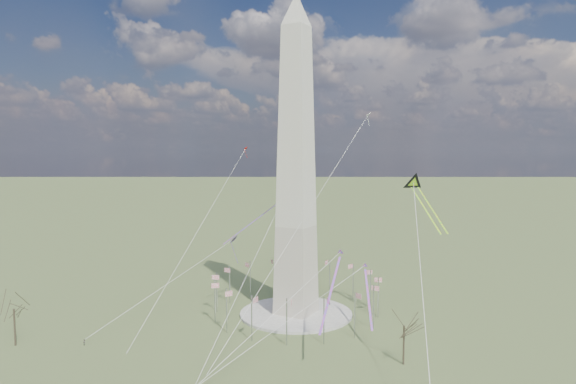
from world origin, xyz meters
The scene contains 14 objects.
ground centered at (0.00, 0.00, 0.00)m, with size 2000.00×2000.00×0.00m, color #4D592C.
plaza centered at (0.00, 0.00, 0.40)m, with size 36.00×36.00×0.80m, color beige.
washington_monument centered at (0.00, 0.00, 47.95)m, with size 15.56×15.56×100.00m.
flagpole_ring centered at (0.00, 0.00, 7.27)m, with size 54.40×54.40×13.00m.
tree_near centered at (41.20, -20.76, 10.48)m, with size 8.40×8.40×14.70m.
tree_far centered at (-54.25, -59.79, 10.82)m, with size 8.68×8.68×15.19m.
person_west centered at (-38.10, -50.51, 0.79)m, with size 0.77×0.60×1.59m, color gray.
kite_delta_black centered at (35.50, 8.15, 42.21)m, with size 16.54×16.83×15.83m.
kite_diamond_purple centered at (-29.58, 7.78, 19.76)m, with size 1.96×3.21×10.27m.
kite_streamer_left centered at (21.94, -19.80, 19.05)m, with size 6.13×23.87×16.54m.
kite_streamer_mid centered at (-13.28, 1.80, 31.84)m, with size 13.34×19.50×15.39m.
kite_streamer_right centered at (25.14, -3.16, 12.97)m, with size 10.21×18.91×14.08m.
kite_small_red centered at (-45.80, 40.21, 52.93)m, with size 1.44×2.22×4.86m.
kite_small_white centered at (6.16, 47.39, 65.84)m, with size 1.33×2.20×5.10m.
Camera 1 is at (75.72, -141.97, 52.84)m, focal length 32.00 mm.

